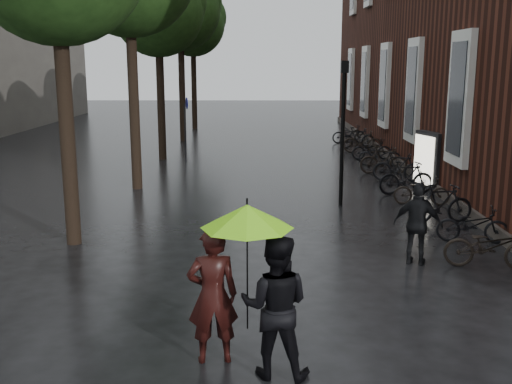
{
  "coord_description": "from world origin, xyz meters",
  "views": [
    {
      "loc": [
        0.06,
        -5.78,
        3.93
      ],
      "look_at": [
        -0.02,
        5.05,
        1.6
      ],
      "focal_mm": 42.0,
      "sensor_mm": 36.0,
      "label": 1
    }
  ],
  "objects_px": {
    "parked_bicycles": "(390,164)",
    "lamp_post": "(343,119)",
    "pedestrian_walking": "(418,224)",
    "person_burgundy": "(213,296)",
    "ad_lightbox": "(428,161)",
    "person_black": "(275,306)"
  },
  "relations": [
    {
      "from": "parked_bicycles",
      "to": "lamp_post",
      "type": "relative_size",
      "value": 4.93
    },
    {
      "from": "parked_bicycles",
      "to": "lamp_post",
      "type": "distance_m",
      "value": 5.22
    },
    {
      "from": "pedestrian_walking",
      "to": "person_burgundy",
      "type": "bearing_deg",
      "value": 70.69
    },
    {
      "from": "person_burgundy",
      "to": "lamp_post",
      "type": "height_order",
      "value": "lamp_post"
    },
    {
      "from": "ad_lightbox",
      "to": "lamp_post",
      "type": "bearing_deg",
      "value": -164.16
    },
    {
      "from": "parked_bicycles",
      "to": "lamp_post",
      "type": "xyz_separation_m",
      "value": [
        -2.28,
        -4.27,
        1.96
      ]
    },
    {
      "from": "person_black",
      "to": "pedestrian_walking",
      "type": "height_order",
      "value": "person_black"
    },
    {
      "from": "pedestrian_walking",
      "to": "ad_lightbox",
      "type": "relative_size",
      "value": 0.88
    },
    {
      "from": "person_black",
      "to": "pedestrian_walking",
      "type": "xyz_separation_m",
      "value": [
        2.92,
        4.36,
        -0.12
      ]
    },
    {
      "from": "person_black",
      "to": "lamp_post",
      "type": "xyz_separation_m",
      "value": [
        2.08,
        9.47,
        1.5
      ]
    },
    {
      "from": "lamp_post",
      "to": "ad_lightbox",
      "type": "bearing_deg",
      "value": 33.93
    },
    {
      "from": "parked_bicycles",
      "to": "ad_lightbox",
      "type": "distance_m",
      "value": 2.42
    },
    {
      "from": "pedestrian_walking",
      "to": "ad_lightbox",
      "type": "xyz_separation_m",
      "value": [
        2.13,
        7.1,
        0.12
      ]
    },
    {
      "from": "parked_bicycles",
      "to": "ad_lightbox",
      "type": "relative_size",
      "value": 10.63
    },
    {
      "from": "pedestrian_walking",
      "to": "lamp_post",
      "type": "relative_size",
      "value": 0.41
    },
    {
      "from": "person_black",
      "to": "parked_bicycles",
      "type": "height_order",
      "value": "person_black"
    },
    {
      "from": "parked_bicycles",
      "to": "lamp_post",
      "type": "bearing_deg",
      "value": -118.05
    },
    {
      "from": "person_burgundy",
      "to": "person_black",
      "type": "xyz_separation_m",
      "value": [
        0.82,
        -0.35,
        0.01
      ]
    },
    {
      "from": "person_burgundy",
      "to": "person_black",
      "type": "height_order",
      "value": "person_black"
    },
    {
      "from": "person_black",
      "to": "lamp_post",
      "type": "bearing_deg",
      "value": -93.84
    },
    {
      "from": "person_burgundy",
      "to": "parked_bicycles",
      "type": "relative_size",
      "value": 0.09
    },
    {
      "from": "person_black",
      "to": "ad_lightbox",
      "type": "bearing_deg",
      "value": -105.22
    }
  ]
}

